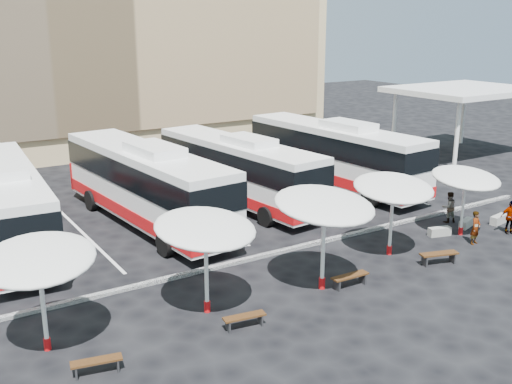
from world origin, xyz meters
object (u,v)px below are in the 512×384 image
passenger_1 (449,207)px  sunshade_1 (205,229)px  wood_bench_1 (244,318)px  wood_bench_2 (350,278)px  bus_0 (6,202)px  passenger_2 (510,217)px  conc_bench_1 (466,223)px  conc_bench_0 (439,232)px  passenger_0 (475,228)px  sunshade_3 (393,188)px  sunshade_2 (324,205)px  sunshade_0 (38,259)px  bus_2 (238,168)px  sunshade_4 (466,178)px  wood_bench_3 (439,256)px  bus_3 (334,153)px  wood_bench_0 (97,363)px  conc_bench_2 (499,219)px  bus_1 (146,182)px

passenger_1 → sunshade_1: bearing=24.6°
wood_bench_1 → wood_bench_2: bearing=6.5°
bus_0 → passenger_2: (20.97, -11.28, -1.26)m
conc_bench_1 → passenger_2: bearing=-58.6°
conc_bench_0 → passenger_1: (1.97, 1.15, 0.60)m
conc_bench_1 → passenger_0: 2.45m
sunshade_3 → passenger_2: sunshade_3 is taller
sunshade_2 → sunshade_0: bearing=173.9°
bus_2 → sunshade_4: bearing=-63.9°
wood_bench_3 → conc_bench_1: size_ratio=1.59×
bus_3 → wood_bench_0: bus_3 is taller
sunshade_3 → passenger_0: bearing=-15.1°
passenger_0 → sunshade_1: bearing=166.0°
wood_bench_3 → wood_bench_1: bearing=-178.4°
bus_2 → passenger_1: (7.45, -8.76, -1.23)m
conc_bench_1 → conc_bench_2: (1.89, -0.51, 0.01)m
bus_3 → conc_bench_2: 10.65m
sunshade_2 → wood_bench_3: sunshade_2 is taller
wood_bench_2 → bus_3: bearing=53.2°
bus_3 → passenger_2: size_ratio=8.16×
sunshade_1 → bus_0: bearing=113.3°
sunshade_2 → passenger_2: (11.68, 0.08, -2.55)m
bus_0 → sunshade_3: size_ratio=3.06×
sunshade_4 → conc_bench_0: (-0.98, 0.46, -2.64)m
wood_bench_2 → wood_bench_3: 4.71m
sunshade_1 → wood_bench_2: sunshade_1 is taller
bus_3 → wood_bench_1: bus_3 is taller
sunshade_2 → wood_bench_2: bearing=-23.8°
bus_1 → wood_bench_3: bus_1 is taller
bus_3 → conc_bench_0: bus_3 is taller
wood_bench_3 → passenger_1: size_ratio=1.07×
conc_bench_1 → bus_2: bearing=127.8°
bus_0 → wood_bench_0: (0.04, -12.43, -1.74)m
bus_2 → bus_0: bearing=175.1°
conc_bench_1 → conc_bench_2: bearing=-15.0°
bus_3 → passenger_2: bus_3 is taller
wood_bench_2 → conc_bench_1: wood_bench_2 is taller
bus_2 → passenger_2: size_ratio=7.68×
bus_1 → passenger_2: bus_1 is taller
wood_bench_0 → wood_bench_3: 14.98m
sunshade_4 → wood_bench_0: sunshade_4 is taller
bus_3 → sunshade_0: 22.57m
bus_2 → conc_bench_1: size_ratio=11.70×
bus_0 → passenger_2: size_ratio=7.85×
sunshade_1 → passenger_2: 16.53m
sunshade_1 → wood_bench_3: 10.85m
sunshade_0 → passenger_1: (20.65, 1.71, -2.27)m
bus_1 → conc_bench_1: size_ratio=12.59×
wood_bench_1 → passenger_2: bearing=4.0°
sunshade_1 → wood_bench_3: sunshade_1 is taller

